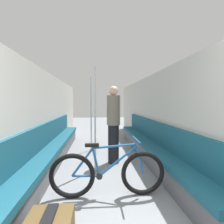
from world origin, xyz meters
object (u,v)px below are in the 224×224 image
(bicycle, at_px, (108,173))
(grab_pole_far, at_px, (95,120))
(grab_pole_near, at_px, (91,115))
(bench_seat_row_left, at_px, (53,149))
(passenger_standing, at_px, (113,123))
(bench_seat_row_right, at_px, (150,147))

(bicycle, bearing_deg, grab_pole_far, 93.64)
(grab_pole_near, relative_size, grab_pole_far, 1.00)
(bench_seat_row_left, relative_size, passenger_standing, 3.05)
(bench_seat_row_right, bearing_deg, passenger_standing, -171.22)
(bicycle, bearing_deg, passenger_standing, 74.33)
(bench_seat_row_right, xyz_separation_m, bicycle, (-1.13, -1.55, 0.04))
(passenger_standing, bearing_deg, grab_pole_far, -155.00)
(bicycle, distance_m, passenger_standing, 1.53)
(bench_seat_row_left, xyz_separation_m, bench_seat_row_right, (2.28, 0.00, 0.00))
(bench_seat_row_left, xyz_separation_m, grab_pole_near, (0.85, 0.96, 0.71))
(bench_seat_row_left, height_order, passenger_standing, passenger_standing)
(bench_seat_row_right, height_order, passenger_standing, passenger_standing)
(bench_seat_row_left, distance_m, passenger_standing, 1.51)
(bench_seat_row_left, bearing_deg, passenger_standing, -5.79)
(grab_pole_near, distance_m, grab_pole_far, 1.48)
(bench_seat_row_left, height_order, grab_pole_near, grab_pole_near)
(grab_pole_near, bearing_deg, passenger_standing, -64.32)
(grab_pole_near, bearing_deg, bicycle, -83.04)
(grab_pole_far, bearing_deg, bicycle, -79.69)
(grab_pole_near, xyz_separation_m, grab_pole_far, (0.12, -1.48, 0.00))
(grab_pole_far, bearing_deg, bench_seat_row_right, 21.54)
(passenger_standing, bearing_deg, bicycle, -116.76)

